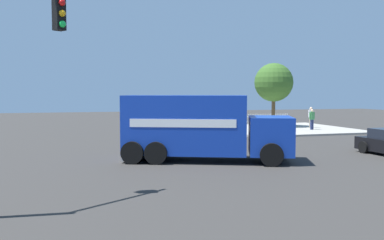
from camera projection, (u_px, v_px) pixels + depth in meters
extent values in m
plane|color=#33302D|center=(180.00, 158.00, 19.67)|extent=(100.00, 100.00, 0.00)
cube|color=#9E998E|center=(285.00, 129.00, 35.00)|extent=(10.54, 10.54, 0.14)
cube|color=#1438AD|center=(186.00, 124.00, 19.02)|extent=(6.03, 4.30, 2.66)
cube|color=#1438AD|center=(270.00, 135.00, 18.66)|extent=(2.66, 2.94, 1.70)
cube|color=black|center=(290.00, 128.00, 18.55)|extent=(0.83, 1.90, 0.88)
cube|color=#B2B2B7|center=(129.00, 155.00, 19.39)|extent=(1.05, 2.21, 0.21)
cube|color=white|center=(189.00, 120.00, 20.22)|extent=(4.31, 1.76, 0.36)
cube|color=white|center=(182.00, 123.00, 17.81)|extent=(4.31, 1.76, 0.36)
cylinder|color=black|center=(267.00, 147.00, 19.94)|extent=(1.03, 0.64, 1.00)
cylinder|color=black|center=(272.00, 155.00, 17.48)|extent=(1.03, 0.64, 1.00)
cylinder|color=black|center=(165.00, 146.00, 20.45)|extent=(1.03, 0.64, 1.00)
cylinder|color=black|center=(156.00, 153.00, 17.99)|extent=(1.03, 0.64, 1.00)
cylinder|color=black|center=(144.00, 146.00, 20.56)|extent=(1.03, 0.64, 1.00)
cylinder|color=black|center=(132.00, 153.00, 18.09)|extent=(1.03, 0.64, 1.00)
cube|color=black|center=(59.00, 14.00, 12.18)|extent=(0.41, 0.41, 0.95)
sphere|color=red|center=(62.00, 2.00, 12.04)|extent=(0.20, 0.20, 0.20)
sphere|color=#EFA314|center=(62.00, 13.00, 12.06)|extent=(0.20, 0.20, 0.20)
sphere|color=#19CC4C|center=(63.00, 24.00, 12.08)|extent=(0.20, 0.20, 0.20)
cylinder|color=black|center=(364.00, 147.00, 21.38)|extent=(0.22, 0.63, 0.62)
cylinder|color=navy|center=(313.00, 125.00, 33.46)|extent=(0.14, 0.14, 0.82)
cylinder|color=navy|center=(311.00, 125.00, 33.40)|extent=(0.14, 0.14, 0.82)
cube|color=#3F8C4C|center=(312.00, 116.00, 33.38)|extent=(0.37, 0.26, 0.61)
sphere|color=beige|center=(312.00, 111.00, 33.36)|extent=(0.22, 0.22, 0.22)
cylinder|color=#3F8C4C|center=(314.00, 115.00, 33.47)|extent=(0.09, 0.09, 0.55)
cylinder|color=#3F8C4C|center=(310.00, 116.00, 33.29)|extent=(0.09, 0.09, 0.55)
cylinder|color=gray|center=(312.00, 123.00, 35.30)|extent=(0.14, 0.14, 0.88)
cylinder|color=gray|center=(310.00, 123.00, 35.24)|extent=(0.14, 0.14, 0.88)
cube|color=silver|center=(311.00, 114.00, 35.22)|extent=(0.35, 0.24, 0.66)
sphere|color=beige|center=(311.00, 108.00, 35.19)|extent=(0.24, 0.24, 0.24)
cylinder|color=silver|center=(313.00, 113.00, 35.29)|extent=(0.09, 0.09, 0.59)
cylinder|color=silver|center=(309.00, 113.00, 35.14)|extent=(0.09, 0.09, 0.59)
cube|color=silver|center=(287.00, 118.00, 40.63)|extent=(0.08, 0.04, 0.95)
cube|color=silver|center=(286.00, 118.00, 40.58)|extent=(0.08, 0.04, 0.95)
cube|color=silver|center=(284.00, 118.00, 40.52)|extent=(0.08, 0.04, 0.95)
cube|color=silver|center=(282.00, 118.00, 40.47)|extent=(0.08, 0.04, 0.95)
cube|color=silver|center=(281.00, 118.00, 40.42)|extent=(0.08, 0.04, 0.95)
cube|color=silver|center=(279.00, 118.00, 40.37)|extent=(0.08, 0.04, 0.95)
cube|color=silver|center=(277.00, 119.00, 40.32)|extent=(0.08, 0.04, 0.95)
cube|color=silver|center=(276.00, 119.00, 40.27)|extent=(0.08, 0.04, 0.95)
cube|color=silver|center=(274.00, 119.00, 40.22)|extent=(0.08, 0.04, 0.95)
cube|color=silver|center=(272.00, 119.00, 40.17)|extent=(0.08, 0.04, 0.95)
cube|color=silver|center=(271.00, 119.00, 40.12)|extent=(0.08, 0.04, 0.95)
cube|color=silver|center=(269.00, 119.00, 40.07)|extent=(0.08, 0.04, 0.95)
cube|color=silver|center=(267.00, 119.00, 40.02)|extent=(0.08, 0.04, 0.95)
cube|color=silver|center=(266.00, 119.00, 39.97)|extent=(0.08, 0.04, 0.95)
cube|color=silver|center=(264.00, 119.00, 39.92)|extent=(0.08, 0.04, 0.95)
cube|color=silver|center=(262.00, 119.00, 39.87)|extent=(0.08, 0.04, 0.95)
cube|color=silver|center=(261.00, 119.00, 39.82)|extent=(0.08, 0.04, 0.95)
cube|color=silver|center=(259.00, 119.00, 39.77)|extent=(0.08, 0.04, 0.95)
cube|color=silver|center=(257.00, 119.00, 39.72)|extent=(0.08, 0.04, 0.95)
cube|color=silver|center=(255.00, 119.00, 39.67)|extent=(0.08, 0.04, 0.95)
cube|color=silver|center=(254.00, 119.00, 39.62)|extent=(0.08, 0.04, 0.95)
cube|color=silver|center=(252.00, 119.00, 39.57)|extent=(0.08, 0.04, 0.95)
cube|color=silver|center=(250.00, 119.00, 39.52)|extent=(0.08, 0.04, 0.95)
cube|color=silver|center=(249.00, 119.00, 39.47)|extent=(0.08, 0.04, 0.95)
cube|color=silver|center=(247.00, 119.00, 39.42)|extent=(0.08, 0.04, 0.95)
cube|color=silver|center=(245.00, 119.00, 39.37)|extent=(0.08, 0.04, 0.95)
cube|color=silver|center=(243.00, 119.00, 39.32)|extent=(0.08, 0.04, 0.95)
cube|color=silver|center=(242.00, 119.00, 39.27)|extent=(0.08, 0.04, 0.95)
cube|color=silver|center=(240.00, 119.00, 39.22)|extent=(0.08, 0.04, 0.95)
cube|color=silver|center=(238.00, 119.00, 39.17)|extent=(0.08, 0.04, 0.95)
cube|color=silver|center=(236.00, 119.00, 39.12)|extent=(0.08, 0.04, 0.95)
cube|color=silver|center=(235.00, 119.00, 39.07)|extent=(0.08, 0.04, 0.95)
cube|color=silver|center=(233.00, 119.00, 39.02)|extent=(0.08, 0.04, 0.95)
cube|color=silver|center=(231.00, 119.00, 38.97)|extent=(0.08, 0.04, 0.95)
cube|color=silver|center=(229.00, 119.00, 38.92)|extent=(0.08, 0.04, 0.95)
cube|color=silver|center=(259.00, 116.00, 39.77)|extent=(6.22, 0.03, 0.07)
cube|color=silver|center=(259.00, 121.00, 39.80)|extent=(6.22, 0.03, 0.07)
cylinder|color=brown|center=(273.00, 112.00, 36.45)|extent=(0.32, 0.32, 2.63)
sphere|color=#386023|center=(274.00, 82.00, 36.28)|extent=(3.39, 3.39, 3.39)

